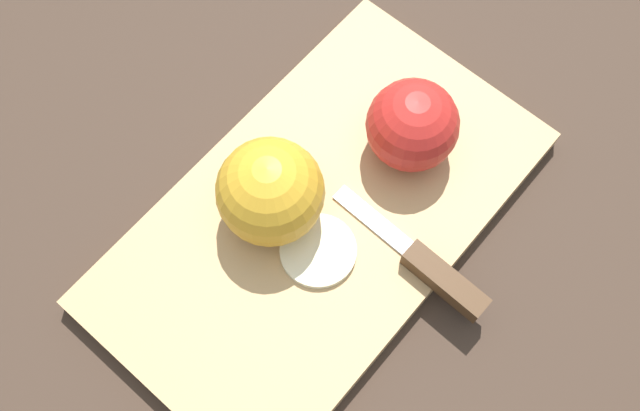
{
  "coord_description": "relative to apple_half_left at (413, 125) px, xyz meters",
  "views": [
    {
      "loc": [
        0.2,
        0.12,
        0.62
      ],
      "look_at": [
        0.0,
        0.0,
        0.04
      ],
      "focal_mm": 42.0,
      "sensor_mm": 36.0,
      "label": 1
    }
  ],
  "objects": [
    {
      "name": "apple_half_left",
      "position": [
        0.0,
        0.0,
        0.0
      ],
      "size": [
        0.08,
        0.08,
        0.08
      ],
      "rotation": [
        0.0,
        0.0,
        3.53
      ],
      "color": "red",
      "rests_on": "cutting_board"
    },
    {
      "name": "knife",
      "position": [
        0.09,
        0.08,
        -0.03
      ],
      "size": [
        0.05,
        0.16,
        0.02
      ],
      "rotation": [
        0.0,
        0.0,
        -1.76
      ],
      "color": "silver",
      "rests_on": "cutting_board"
    },
    {
      "name": "cutting_board",
      "position": [
        0.1,
        -0.03,
        -0.05
      ],
      "size": [
        0.43,
        0.29,
        0.02
      ],
      "color": "tan",
      "rests_on": "ground_plane"
    },
    {
      "name": "ground_plane",
      "position": [
        0.1,
        -0.03,
        -0.06
      ],
      "size": [
        4.0,
        4.0,
        0.0
      ],
      "primitive_type": "plane",
      "color": "#38281E"
    },
    {
      "name": "apple_half_right",
      "position": [
        0.12,
        -0.07,
        0.0
      ],
      "size": [
        0.09,
        0.09,
        0.09
      ],
      "rotation": [
        0.0,
        0.0,
        4.47
      ],
      "color": "gold",
      "rests_on": "cutting_board"
    },
    {
      "name": "apple_slice",
      "position": [
        0.13,
        -0.02,
        -0.04
      ],
      "size": [
        0.07,
        0.07,
        0.01
      ],
      "color": "beige",
      "rests_on": "cutting_board"
    }
  ]
}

